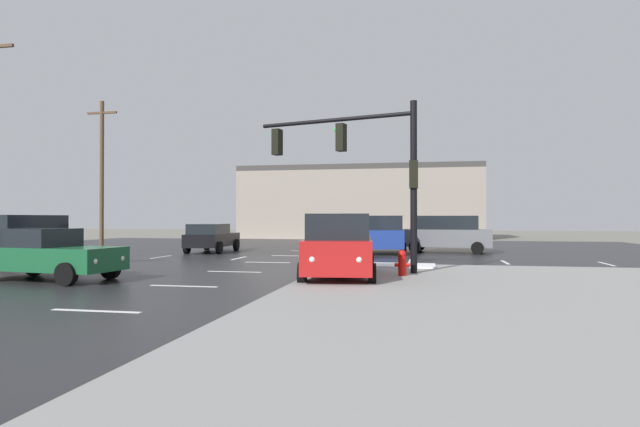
{
  "coord_description": "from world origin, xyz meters",
  "views": [
    {
      "loc": [
        6.58,
        -23.67,
        1.93
      ],
      "look_at": [
        0.36,
        7.81,
        2.2
      ],
      "focal_mm": 29.53,
      "sensor_mm": 36.0,
      "label": 1
    }
  ],
  "objects_px": {
    "suv_red": "(339,245)",
    "sedan_black": "(212,237)",
    "utility_pole_far": "(102,170)",
    "suv_tan": "(23,237)",
    "sedan_green": "(44,253)",
    "fire_hydrant": "(402,263)",
    "suv_blue": "(385,233)",
    "traffic_signal_mast": "(366,159)",
    "suv_grey": "(447,233)"
  },
  "relations": [
    {
      "from": "fire_hydrant",
      "to": "sedan_green",
      "type": "relative_size",
      "value": 0.17
    },
    {
      "from": "sedan_green",
      "to": "suv_tan",
      "type": "distance_m",
      "value": 7.76
    },
    {
      "from": "fire_hydrant",
      "to": "sedan_green",
      "type": "distance_m",
      "value": 11.02
    },
    {
      "from": "fire_hydrant",
      "to": "suv_red",
      "type": "distance_m",
      "value": 2.03
    },
    {
      "from": "fire_hydrant",
      "to": "utility_pole_far",
      "type": "xyz_separation_m",
      "value": [
        -20.92,
        15.79,
        4.64
      ]
    },
    {
      "from": "sedan_black",
      "to": "suv_blue",
      "type": "bearing_deg",
      "value": -85.85
    },
    {
      "from": "traffic_signal_mast",
      "to": "sedan_green",
      "type": "distance_m",
      "value": 10.61
    },
    {
      "from": "traffic_signal_mast",
      "to": "suv_grey",
      "type": "height_order",
      "value": "traffic_signal_mast"
    },
    {
      "from": "fire_hydrant",
      "to": "sedan_green",
      "type": "height_order",
      "value": "sedan_green"
    },
    {
      "from": "suv_grey",
      "to": "utility_pole_far",
      "type": "xyz_separation_m",
      "value": [
        -22.83,
        2.42,
        4.09
      ]
    },
    {
      "from": "fire_hydrant",
      "to": "suv_tan",
      "type": "bearing_deg",
      "value": 168.95
    },
    {
      "from": "suv_blue",
      "to": "utility_pole_far",
      "type": "bearing_deg",
      "value": 76.38
    },
    {
      "from": "suv_tan",
      "to": "sedan_black",
      "type": "relative_size",
      "value": 1.07
    },
    {
      "from": "suv_blue",
      "to": "suv_red",
      "type": "height_order",
      "value": "same"
    },
    {
      "from": "fire_hydrant",
      "to": "suv_blue",
      "type": "relative_size",
      "value": 0.16
    },
    {
      "from": "sedan_green",
      "to": "suv_grey",
      "type": "relative_size",
      "value": 0.94
    },
    {
      "from": "fire_hydrant",
      "to": "sedan_black",
      "type": "height_order",
      "value": "sedan_black"
    },
    {
      "from": "suv_tan",
      "to": "utility_pole_far",
      "type": "bearing_deg",
      "value": 23.94
    },
    {
      "from": "suv_blue",
      "to": "sedan_black",
      "type": "bearing_deg",
      "value": 93.77
    },
    {
      "from": "suv_red",
      "to": "utility_pole_far",
      "type": "distance_m",
      "value": 25.3
    },
    {
      "from": "traffic_signal_mast",
      "to": "fire_hydrant",
      "type": "xyz_separation_m",
      "value": [
        1.25,
        -1.23,
        -3.4
      ]
    },
    {
      "from": "sedan_green",
      "to": "utility_pole_far",
      "type": "xyz_separation_m",
      "value": [
        -10.15,
        18.11,
        4.32
      ]
    },
    {
      "from": "utility_pole_far",
      "to": "suv_tan",
      "type": "bearing_deg",
      "value": -69.65
    },
    {
      "from": "suv_blue",
      "to": "utility_pole_far",
      "type": "xyz_separation_m",
      "value": [
        -19.5,
        3.41,
        4.09
      ]
    },
    {
      "from": "suv_grey",
      "to": "sedan_black",
      "type": "distance_m",
      "value": 13.07
    },
    {
      "from": "suv_red",
      "to": "sedan_black",
      "type": "xyz_separation_m",
      "value": [
        -9.06,
        11.52,
        -0.24
      ]
    },
    {
      "from": "sedan_green",
      "to": "suv_grey",
      "type": "distance_m",
      "value": 20.17
    },
    {
      "from": "fire_hydrant",
      "to": "suv_red",
      "type": "xyz_separation_m",
      "value": [
        -1.91,
        -0.4,
        0.55
      ]
    },
    {
      "from": "suv_red",
      "to": "sedan_black",
      "type": "bearing_deg",
      "value": -148.36
    },
    {
      "from": "traffic_signal_mast",
      "to": "suv_tan",
      "type": "bearing_deg",
      "value": 7.28
    },
    {
      "from": "suv_blue",
      "to": "sedan_green",
      "type": "distance_m",
      "value": 17.42
    },
    {
      "from": "suv_red",
      "to": "sedan_green",
      "type": "bearing_deg",
      "value": -84.29
    },
    {
      "from": "suv_tan",
      "to": "suv_grey",
      "type": "relative_size",
      "value": 0.99
    },
    {
      "from": "sedan_green",
      "to": "sedan_black",
      "type": "xyz_separation_m",
      "value": [
        -0.2,
        13.45,
        0.0
      ]
    },
    {
      "from": "suv_blue",
      "to": "sedan_green",
      "type": "xyz_separation_m",
      "value": [
        -9.35,
        -14.7,
        -0.24
      ]
    },
    {
      "from": "fire_hydrant",
      "to": "suv_blue",
      "type": "height_order",
      "value": "suv_blue"
    },
    {
      "from": "sedan_green",
      "to": "utility_pole_far",
      "type": "relative_size",
      "value": 0.47
    },
    {
      "from": "traffic_signal_mast",
      "to": "sedan_black",
      "type": "relative_size",
      "value": 1.23
    },
    {
      "from": "fire_hydrant",
      "to": "utility_pole_far",
      "type": "height_order",
      "value": "utility_pole_far"
    },
    {
      "from": "sedan_black",
      "to": "suv_tan",
      "type": "bearing_deg",
      "value": 143.12
    },
    {
      "from": "traffic_signal_mast",
      "to": "suv_blue",
      "type": "distance_m",
      "value": 11.5
    },
    {
      "from": "traffic_signal_mast",
      "to": "sedan_green",
      "type": "height_order",
      "value": "traffic_signal_mast"
    },
    {
      "from": "fire_hydrant",
      "to": "suv_tan",
      "type": "xyz_separation_m",
      "value": [
        -16.24,
        3.17,
        0.55
      ]
    },
    {
      "from": "suv_grey",
      "to": "suv_blue",
      "type": "bearing_deg",
      "value": 23.17
    },
    {
      "from": "sedan_green",
      "to": "sedan_black",
      "type": "distance_m",
      "value": 13.45
    },
    {
      "from": "suv_tan",
      "to": "sedan_black",
      "type": "bearing_deg",
      "value": -29.96
    },
    {
      "from": "traffic_signal_mast",
      "to": "suv_red",
      "type": "relative_size",
      "value": 1.14
    },
    {
      "from": "traffic_signal_mast",
      "to": "sedan_black",
      "type": "distance_m",
      "value": 14.2
    },
    {
      "from": "sedan_green",
      "to": "suv_red",
      "type": "xyz_separation_m",
      "value": [
        8.86,
        1.92,
        0.24
      ]
    },
    {
      "from": "traffic_signal_mast",
      "to": "suv_tan",
      "type": "relative_size",
      "value": 1.15
    }
  ]
}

